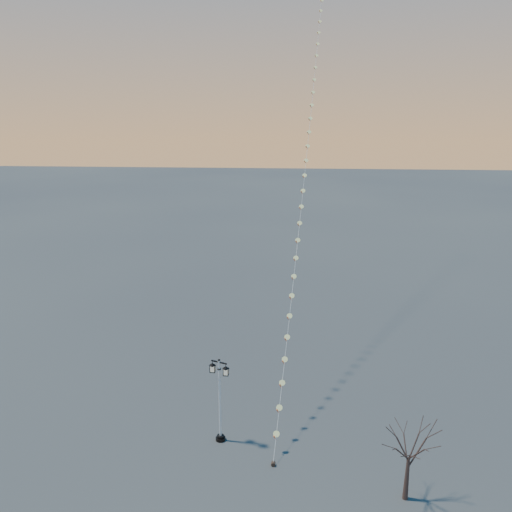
# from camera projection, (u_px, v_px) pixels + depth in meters

# --- Properties ---
(ground) EXTENTS (300.00, 300.00, 0.00)m
(ground) POSITION_uv_depth(u_px,v_px,m) (260.00, 472.00, 27.42)
(ground) COLOR #414342
(ground) RESTS_ON ground
(street_lamp) EXTENTS (1.23, 0.76, 5.09)m
(street_lamp) POSITION_uv_depth(u_px,v_px,m) (220.00, 396.00, 29.31)
(street_lamp) COLOR black
(street_lamp) RESTS_ON ground
(bare_tree) EXTENTS (2.53, 2.53, 4.20)m
(bare_tree) POSITION_uv_depth(u_px,v_px,m) (410.00, 447.00, 24.74)
(bare_tree) COLOR #392620
(bare_tree) RESTS_ON ground
(kite_train) EXTENTS (4.67, 47.04, 41.14)m
(kite_train) POSITION_uv_depth(u_px,v_px,m) (312.00, 83.00, 44.55)
(kite_train) COLOR #322219
(kite_train) RESTS_ON ground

